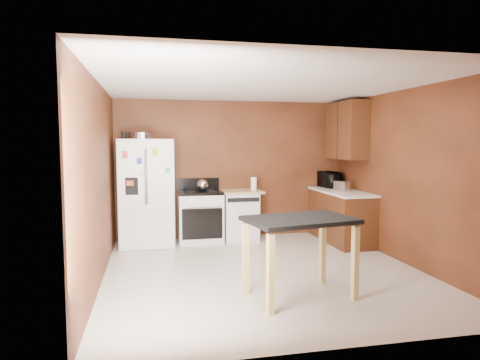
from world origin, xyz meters
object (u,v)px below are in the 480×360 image
object	(u,v)px
roasting_pan	(141,136)
gas_range	(200,216)
green_canister	(254,186)
toaster	(342,186)
refrigerator	(147,192)
island	(300,231)
microwave	(330,180)
pen_cup	(124,135)
kettle	(202,185)
dishwasher	(240,215)
paper_towel	(254,184)

from	to	relation	value
roasting_pan	gas_range	bearing A→B (deg)	5.53
roasting_pan	green_canister	xyz separation A→B (m)	(1.98, 0.21, -0.91)
toaster	refrigerator	size ratio (longest dim) A/B	0.14
roasting_pan	island	size ratio (longest dim) A/B	0.34
microwave	gas_range	world-z (taller)	microwave
toaster	refrigerator	bearing A→B (deg)	146.30
pen_cup	kettle	xyz separation A→B (m)	(1.30, 0.13, -0.85)
pen_cup	gas_range	bearing A→B (deg)	7.96
toaster	island	xyz separation A→B (m)	(-1.61, -2.35, -0.23)
kettle	green_canister	world-z (taller)	kettle
roasting_pan	refrigerator	xyz separation A→B (m)	(0.07, 0.03, -0.95)
kettle	toaster	bearing A→B (deg)	-13.06
roasting_pan	kettle	size ratio (longest dim) A/B	2.06
green_canister	dishwasher	world-z (taller)	green_canister
green_canister	gas_range	xyz separation A→B (m)	(-1.01, -0.11, -0.48)
pen_cup	kettle	distance (m)	1.56
pen_cup	microwave	world-z (taller)	pen_cup
kettle	toaster	size ratio (longest dim) A/B	0.86
toaster	dishwasher	world-z (taller)	toaster
roasting_pan	gas_range	distance (m)	1.70
toaster	dishwasher	xyz separation A→B (m)	(-1.67, 0.61, -0.54)
microwave	gas_range	xyz separation A→B (m)	(-2.46, -0.09, -0.57)
dishwasher	island	distance (m)	2.98
kettle	roasting_pan	bearing A→B (deg)	-176.96
toaster	gas_range	distance (m)	2.52
microwave	dishwasher	bearing A→B (deg)	84.50
kettle	paper_towel	distance (m)	0.91
green_canister	dishwasher	xyz separation A→B (m)	(-0.29, -0.09, -0.49)
roasting_pan	island	bearing A→B (deg)	-58.27
pen_cup	refrigerator	distance (m)	1.03
pen_cup	dishwasher	size ratio (longest dim) A/B	0.13
roasting_pan	microwave	size ratio (longest dim) A/B	0.89
paper_towel	island	size ratio (longest dim) A/B	0.19
roasting_pan	toaster	bearing A→B (deg)	-8.30
kettle	gas_range	world-z (taller)	kettle
roasting_pan	refrigerator	world-z (taller)	roasting_pan
pen_cup	refrigerator	size ratio (longest dim) A/B	0.07
roasting_pan	gas_range	xyz separation A→B (m)	(0.98, 0.09, -1.39)
dishwasher	microwave	bearing A→B (deg)	2.26
microwave	pen_cup	bearing A→B (deg)	86.38
paper_towel	toaster	world-z (taller)	paper_towel
green_canister	gas_range	bearing A→B (deg)	-173.52
pen_cup	green_canister	distance (m)	2.46
gas_range	dishwasher	distance (m)	0.72
microwave	gas_range	bearing A→B (deg)	84.41
toaster	refrigerator	xyz separation A→B (m)	(-3.30, 0.53, -0.09)
roasting_pan	dishwasher	bearing A→B (deg)	4.01
paper_towel	dishwasher	distance (m)	0.61
refrigerator	dishwasher	xyz separation A→B (m)	(1.63, 0.09, -0.45)
green_canister	microwave	xyz separation A→B (m)	(1.46, -0.02, 0.09)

